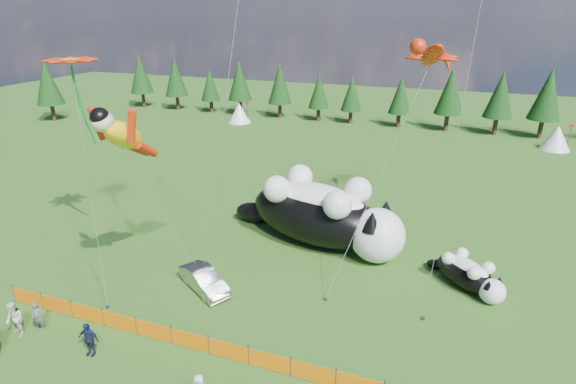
{
  "coord_description": "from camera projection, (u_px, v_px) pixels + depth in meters",
  "views": [
    {
      "loc": [
        10.02,
        -17.29,
        14.78
      ],
      "look_at": [
        2.35,
        4.0,
        5.67
      ],
      "focal_mm": 28.0,
      "sensor_mm": 36.0,
      "label": 1
    }
  ],
  "objects": [
    {
      "name": "safety_fence",
      "position": [
        190.0,
        341.0,
        20.95
      ],
      "size": [
        22.06,
        0.06,
        1.1
      ],
      "color": "#262626",
      "rests_on": "ground"
    },
    {
      "name": "flower_kite",
      "position": [
        71.0,
        63.0,
        25.13
      ],
      "size": [
        6.22,
        6.65,
        13.75
      ],
      "color": "red",
      "rests_on": "ground"
    },
    {
      "name": "superhero_kite",
      "position": [
        124.0,
        135.0,
        21.63
      ],
      "size": [
        4.68,
        5.48,
        11.35
      ],
      "color": "yellow",
      "rests_on": "ground"
    },
    {
      "name": "festival_tents",
      "position": [
        455.0,
        130.0,
        54.68
      ],
      "size": [
        50.0,
        3.2,
        2.8
      ],
      "primitive_type": null,
      "color": "white",
      "rests_on": "ground"
    },
    {
      "name": "spectator_a",
      "position": [
        38.0,
        317.0,
        22.04
      ],
      "size": [
        0.71,
        0.6,
        1.67
      ],
      "primitive_type": "imported",
      "rotation": [
        0.0,
        0.0,
        0.38
      ],
      "color": "#515054",
      "rests_on": "ground"
    },
    {
      "name": "car",
      "position": [
        204.0,
        280.0,
        25.45
      ],
      "size": [
        3.93,
        3.13,
        1.25
      ],
      "primitive_type": "imported",
      "rotation": [
        0.0,
        0.0,
        1.02
      ],
      "color": "#AFB0B4",
      "rests_on": "ground"
    },
    {
      "name": "ground",
      "position": [
        221.0,
        312.0,
        23.76
      ],
      "size": [
        160.0,
        160.0,
        0.0
      ],
      "primitive_type": "plane",
      "color": "#0D3509",
      "rests_on": "ground"
    },
    {
      "name": "cat_large",
      "position": [
        322.0,
        213.0,
        30.06
      ],
      "size": [
        12.89,
        6.91,
        4.73
      ],
      "rotation": [
        0.0,
        0.0,
        -0.26
      ],
      "color": "black",
      "rests_on": "ground"
    },
    {
      "name": "gecko_kite",
      "position": [
        432.0,
        56.0,
        27.5
      ],
      "size": [
        5.91,
        13.24,
        16.0
      ],
      "color": "red",
      "rests_on": "ground"
    },
    {
      "name": "cat_small",
      "position": [
        469.0,
        274.0,
        25.53
      ],
      "size": [
        4.33,
        4.02,
        1.9
      ],
      "rotation": [
        0.0,
        0.0,
        -0.72
      ],
      "color": "black",
      "rests_on": "ground"
    },
    {
      "name": "spectator_c",
      "position": [
        89.0,
        339.0,
        20.52
      ],
      "size": [
        1.06,
        0.63,
        1.72
      ],
      "primitive_type": "imported",
      "rotation": [
        0.0,
        0.0,
        0.12
      ],
      "color": "#151C3A",
      "rests_on": "ground"
    },
    {
      "name": "spectator_b",
      "position": [
        14.0,
        319.0,
        21.73
      ],
      "size": [
        1.04,
        0.82,
        1.86
      ],
      "primitive_type": "imported",
      "rotation": [
        0.0,
        0.0,
        -0.36
      ],
      "color": "silver",
      "rests_on": "ground"
    },
    {
      "name": "tree_line",
      "position": [
        373.0,
        96.0,
        61.53
      ],
      "size": [
        90.0,
        4.0,
        8.0
      ],
      "primitive_type": null,
      "color": "black",
      "rests_on": "ground"
    }
  ]
}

